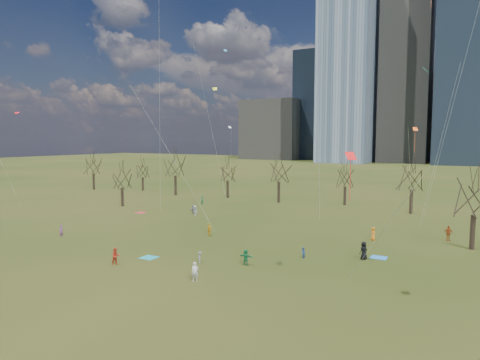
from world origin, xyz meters
The scene contains 20 objects.
ground centered at (0.00, 0.00, 0.00)m, with size 500.00×500.00×0.00m, color black.
downtown_skyline centered at (-2.43, 210.64, 39.01)m, with size 212.50×78.00×118.00m.
bare_tree_row centered at (-0.09, 37.22, 6.12)m, with size 113.04×29.80×9.50m.
blanket_teal centered at (-2.98, -1.94, 0.01)m, with size 1.60×1.50×0.03m, color teal.
blanket_navy centered at (17.69, 9.52, 0.01)m, with size 1.60×1.50×0.03m, color blue.
blanket_crimson centered at (-22.29, 18.27, 0.01)m, with size 1.60×1.50×0.03m, color red.
person_1 centered at (5.39, -5.66, 0.83)m, with size 0.61×0.40×1.67m, color silver.
person_2 centered at (-4.11, -5.41, 0.84)m, with size 0.81×0.63×1.68m, color red.
person_3 centered at (2.78, -1.11, 0.60)m, with size 0.77×0.44×1.19m, color slate.
person_4 centered at (-3.07, 9.58, 0.78)m, with size 0.91×0.38×1.55m, color #F2AE1A.
person_5 centered at (6.95, 0.63, 0.78)m, with size 1.45×0.46×1.57m, color #1C7F44.
person_6 centered at (16.47, 8.10, 0.92)m, with size 0.90×0.58×1.84m, color black.
person_7 centered at (-18.90, 0.05, 0.73)m, with size 0.54×0.35×1.47m, color #8E4E9D.
person_8 centered at (10.91, 5.58, 0.57)m, with size 0.55×0.43×1.13m, color #24499C.
person_9 centered at (-12.94, 20.50, 0.79)m, with size 1.03×0.59×1.59m, color silver.
person_10 centered at (23.46, 21.22, 0.92)m, with size 1.08×0.45×1.84m, color #A74017.
person_11 centered at (-13.98, 21.54, 0.76)m, with size 1.40×0.45×1.51m, color slate.
person_12 centered at (15.55, 16.99, 0.81)m, with size 0.79×0.52×1.63m, color orange.
person_13 centered at (-18.17, 30.31, 0.80)m, with size 0.58×0.38×1.59m, color #166543.
kites_airborne centered at (4.93, 16.32, 14.61)m, with size 63.03×50.46×35.47m.
Camera 1 is at (26.01, -34.94, 12.11)m, focal length 32.00 mm.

